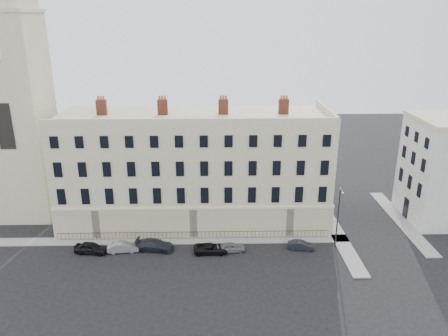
{
  "coord_description": "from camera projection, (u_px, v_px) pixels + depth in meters",
  "views": [
    {
      "loc": [
        -3.22,
        -44.97,
        27.53
      ],
      "look_at": [
        -1.95,
        10.0,
        8.13
      ],
      "focal_mm": 35.0,
      "sensor_mm": 36.0,
      "label": 1
    }
  ],
  "objects": [
    {
      "name": "car_f",
      "position": [
        301.0,
        245.0,
        53.97
      ],
      "size": [
        3.44,
        1.68,
        1.09
      ],
      "primitive_type": "imported",
      "rotation": [
        0.0,
        0.0,
        1.4
      ],
      "color": "black",
      "rests_on": "ground"
    },
    {
      "name": "terrace",
      "position": [
        195.0,
        168.0,
        60.28
      ],
      "size": [
        36.22,
        12.22,
        17.0
      ],
      "color": "beige",
      "rests_on": "ground"
    },
    {
      "name": "ground",
      "position": [
        242.0,
        261.0,
        51.63
      ],
      "size": [
        160.0,
        160.0,
        0.0
      ],
      "primitive_type": "plane",
      "color": "black",
      "rests_on": "ground"
    },
    {
      "name": "pavement_terrace",
      "position": [
        162.0,
        240.0,
        56.1
      ],
      "size": [
        48.0,
        2.0,
        0.12
      ],
      "primitive_type": "cube",
      "color": "gray",
      "rests_on": "ground"
    },
    {
      "name": "car_a",
      "position": [
        91.0,
        248.0,
        53.09
      ],
      "size": [
        4.22,
        2.19,
        1.37
      ],
      "primitive_type": "imported",
      "rotation": [
        0.0,
        0.0,
        1.43
      ],
      "color": "black",
      "rests_on": "ground"
    },
    {
      "name": "railings",
      "position": [
        194.0,
        235.0,
        56.4
      ],
      "size": [
        35.0,
        0.04,
        0.96
      ],
      "color": "black",
      "rests_on": "ground"
    },
    {
      "name": "pavement_adjacent",
      "position": [
        401.0,
        221.0,
        61.53
      ],
      "size": [
        2.0,
        20.0,
        0.12
      ],
      "primitive_type": "cube",
      "color": "gray",
      "rests_on": "ground"
    },
    {
      "name": "car_d",
      "position": [
        211.0,
        248.0,
        53.15
      ],
      "size": [
        4.26,
        2.0,
        1.18
      ],
      "primitive_type": "imported",
      "rotation": [
        0.0,
        0.0,
        1.58
      ],
      "color": "black",
      "rests_on": "ground"
    },
    {
      "name": "car_e",
      "position": [
        231.0,
        247.0,
        53.43
      ],
      "size": [
        3.62,
        1.75,
        1.19
      ],
      "primitive_type": "imported",
      "rotation": [
        0.0,
        0.0,
        1.67
      ],
      "color": "slate",
      "rests_on": "ground"
    },
    {
      "name": "church_tower",
      "position": [
        13.0,
        85.0,
        57.96
      ],
      "size": [
        8.0,
        8.13,
        44.0
      ],
      "color": "beige",
      "rests_on": "ground"
    },
    {
      "name": "car_c",
      "position": [
        155.0,
        245.0,
        53.75
      ],
      "size": [
        4.96,
        2.6,
        1.37
      ],
      "primitive_type": "imported",
      "rotation": [
        0.0,
        0.0,
        1.42
      ],
      "color": "#22242D",
      "rests_on": "ground"
    },
    {
      "name": "pavement_east_return",
      "position": [
        334.0,
        228.0,
        59.43
      ],
      "size": [
        2.0,
        24.0,
        0.12
      ],
      "primitive_type": "cube",
      "color": "gray",
      "rests_on": "ground"
    },
    {
      "name": "streetlamp",
      "position": [
        338.0,
        215.0,
        53.23
      ],
      "size": [
        0.29,
        1.72,
        7.93
      ],
      "rotation": [
        0.0,
        0.0,
        0.07
      ],
      "color": "#2C2C31",
      "rests_on": "ground"
    },
    {
      "name": "adjacent_building",
      "position": [
        447.0,
        172.0,
        60.3
      ],
      "size": [
        10.0,
        10.0,
        14.0
      ],
      "primitive_type": "cube",
      "color": "silver",
      "rests_on": "ground"
    },
    {
      "name": "car_b",
      "position": [
        123.0,
        247.0,
        53.42
      ],
      "size": [
        3.91,
        1.72,
        1.25
      ],
      "primitive_type": "imported",
      "rotation": [
        0.0,
        0.0,
        1.68
      ],
      "color": "gray",
      "rests_on": "ground"
    }
  ]
}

